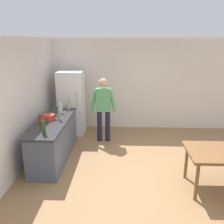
{
  "coord_description": "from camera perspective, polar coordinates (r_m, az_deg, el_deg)",
  "views": [
    {
      "loc": [
        -0.48,
        -4.28,
        2.63
      ],
      "look_at": [
        -0.69,
        0.96,
        1.07
      ],
      "focal_mm": 39.03,
      "sensor_mm": 36.0,
      "label": 1
    }
  ],
  "objects": [
    {
      "name": "person",
      "position": [
        6.36,
        -2.02,
        1.46
      ],
      "size": [
        0.7,
        0.22,
        1.7
      ],
      "color": "#1E1E2D",
      "rests_on": "ground_plane"
    },
    {
      "name": "ground_plane",
      "position": [
        5.05,
        7.67,
        -15.05
      ],
      "size": [
        14.0,
        14.0,
        0.0
      ],
      "primitive_type": "plane",
      "color": "#936D47"
    },
    {
      "name": "refrigerator",
      "position": [
        7.05,
        -9.41,
        2.07
      ],
      "size": [
        0.7,
        0.67,
        1.8
      ],
      "color": "white",
      "rests_on": "ground_plane"
    },
    {
      "name": "cooking_pot",
      "position": [
        5.67,
        -14.61,
        -1.15
      ],
      "size": [
        0.4,
        0.28,
        0.12
      ],
      "color": "red",
      "rests_on": "kitchen_counter"
    },
    {
      "name": "wall_left",
      "position": [
        5.12,
        -22.26,
        0.79
      ],
      "size": [
        0.12,
        5.6,
        2.7
      ],
      "primitive_type": "cube",
      "color": "silver",
      "rests_on": "ground_plane"
    },
    {
      "name": "bottle_wine_green",
      "position": [
        4.79,
        -15.73,
        -3.44
      ],
      "size": [
        0.08,
        0.08,
        0.34
      ],
      "color": "#1E5123",
      "rests_on": "kitchen_counter"
    },
    {
      "name": "bottle_sauce_red",
      "position": [
        5.43,
        -16.62,
        -1.72
      ],
      "size": [
        0.06,
        0.06,
        0.24
      ],
      "color": "#B22319",
      "rests_on": "kitchen_counter"
    },
    {
      "name": "kitchen_counter",
      "position": [
        5.73,
        -13.35,
        -6.28
      ],
      "size": [
        0.64,
        2.2,
        0.9
      ],
      "color": "#4C5666",
      "rests_on": "ground_plane"
    },
    {
      "name": "utensil_jar",
      "position": [
        6.43,
        -10.21,
        1.37
      ],
      "size": [
        0.11,
        0.11,
        0.32
      ],
      "color": "tan",
      "rests_on": "kitchen_counter"
    },
    {
      "name": "bottle_water_clear",
      "position": [
        6.08,
        -11.9,
        0.84
      ],
      "size": [
        0.07,
        0.07,
        0.3
      ],
      "color": "silver",
      "rests_on": "kitchen_counter"
    },
    {
      "name": "bottle_vinegar_tall",
      "position": [
        5.54,
        -12.22,
        -0.6
      ],
      "size": [
        0.06,
        0.06,
        0.32
      ],
      "color": "gray",
      "rests_on": "kitchen_counter"
    },
    {
      "name": "wall_back",
      "position": [
        7.41,
        6.02,
        6.46
      ],
      "size": [
        6.4,
        0.12,
        2.7
      ],
      "primitive_type": "cube",
      "color": "silver",
      "rests_on": "ground_plane"
    }
  ]
}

